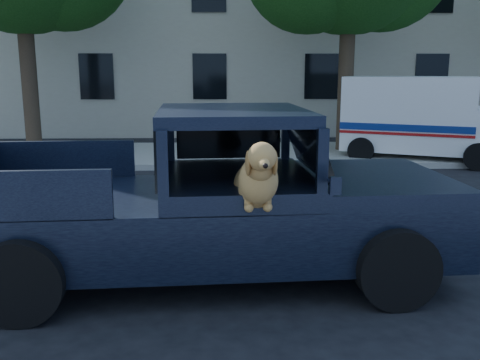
{
  "coord_description": "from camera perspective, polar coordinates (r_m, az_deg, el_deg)",
  "views": [
    {
      "loc": [
        1.46,
        -5.91,
        2.51
      ],
      "look_at": [
        1.64,
        -0.08,
        1.28
      ],
      "focal_mm": 40.0,
      "sensor_mm": 36.0,
      "label": 1
    }
  ],
  "objects": [
    {
      "name": "building_main",
      "position": [
        22.55,
        2.18,
        16.95
      ],
      "size": [
        26.0,
        6.0,
        9.0
      ],
      "primitive_type": "cube",
      "color": "#BDB59C",
      "rests_on": "ground"
    },
    {
      "name": "lane_stripes",
      "position": [
        9.66,
        1.45,
        -3.12
      ],
      "size": [
        21.6,
        0.14,
        0.01
      ],
      "primitive_type": null,
      "color": "silver",
      "rests_on": "ground"
    },
    {
      "name": "ground",
      "position": [
        6.59,
        -14.75,
        -10.9
      ],
      "size": [
        120.0,
        120.0,
        0.0
      ],
      "primitive_type": "plane",
      "color": "black",
      "rests_on": "ground"
    },
    {
      "name": "mail_truck",
      "position": [
        15.35,
        18.57,
        5.62
      ],
      "size": [
        4.57,
        3.43,
        2.27
      ],
      "rotation": [
        0.0,
        0.0,
        -0.42
      ],
      "color": "silver",
      "rests_on": "ground"
    },
    {
      "name": "pickup_truck",
      "position": [
        6.47,
        -4.02,
        -4.45
      ],
      "size": [
        5.82,
        3.03,
        2.04
      ],
      "rotation": [
        0.0,
        0.0,
        0.06
      ],
      "color": "black",
      "rests_on": "ground"
    },
    {
      "name": "far_sidewalk",
      "position": [
        15.38,
        -7.26,
        2.69
      ],
      "size": [
        60.0,
        4.0,
        0.15
      ],
      "primitive_type": "cube",
      "color": "gray",
      "rests_on": "ground"
    }
  ]
}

